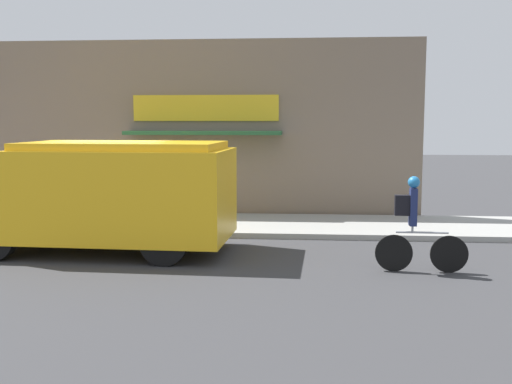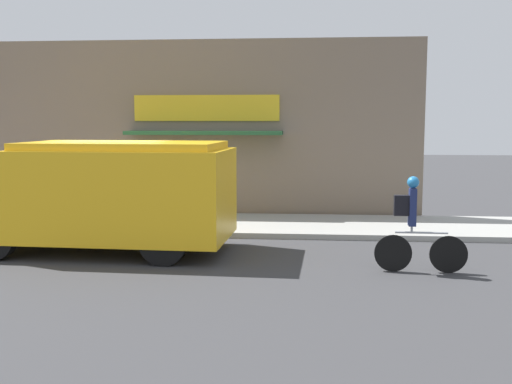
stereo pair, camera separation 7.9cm
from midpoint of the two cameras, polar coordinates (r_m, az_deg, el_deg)
ground_plane at (r=14.30m, az=-13.20°, el=-4.15°), size 70.00×70.00×0.00m
sidewalk at (r=15.66m, az=-11.53°, el=-2.91°), size 28.00×2.94×0.13m
storefront at (r=17.01m, az=-9.95°, el=5.92°), size 15.12×1.02×4.87m
school_bus at (r=12.50m, az=-13.70°, el=-0.23°), size 5.53×2.90×2.25m
cyclist at (r=10.92m, az=15.07°, el=-3.17°), size 1.62×0.21×1.71m
trash_bin at (r=17.40m, az=-19.00°, el=-0.60°), size 0.46×0.46×0.82m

